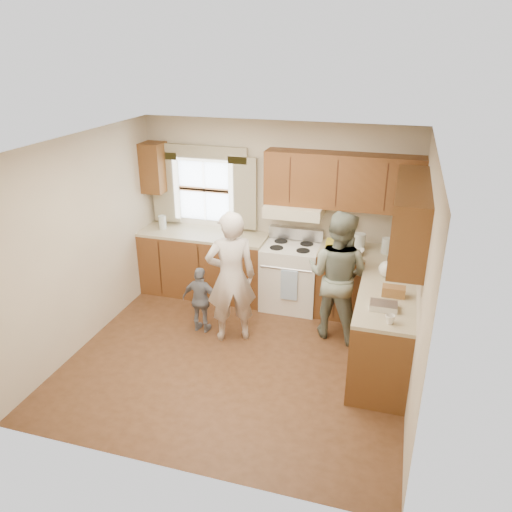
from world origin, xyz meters
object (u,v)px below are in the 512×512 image
(woman_right, at_px, (338,276))
(child, at_px, (201,300))
(stove, at_px, (291,275))
(woman_left, at_px, (231,277))

(woman_right, xyz_separation_m, child, (-1.63, -0.40, -0.38))
(stove, relative_size, child, 1.22)
(woman_left, bearing_deg, child, -32.26)
(stove, height_order, woman_left, woman_left)
(woman_left, xyz_separation_m, woman_right, (1.21, 0.44, -0.02))
(woman_right, distance_m, child, 1.72)
(woman_left, relative_size, woman_right, 1.02)
(stove, distance_m, woman_right, 0.98)
(stove, bearing_deg, child, -133.52)
(woman_left, distance_m, child, 0.58)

